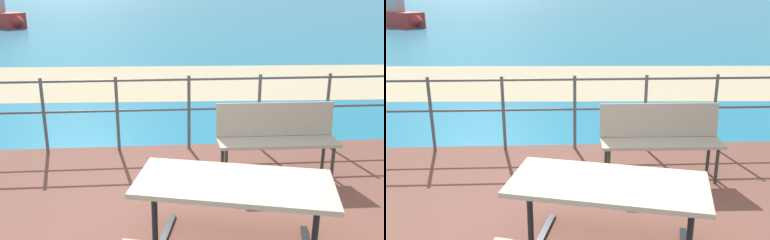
# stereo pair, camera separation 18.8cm
# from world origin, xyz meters

# --- Properties ---
(sea_water) EXTENTS (90.00, 90.00, 0.01)m
(sea_water) POSITION_xyz_m (0.00, 40.00, 0.01)
(sea_water) COLOR teal
(sea_water) RESTS_ON ground
(beach_strip) EXTENTS (54.11, 5.91, 0.01)m
(beach_strip) POSITION_xyz_m (0.00, 7.11, 0.01)
(beach_strip) COLOR tan
(beach_strip) RESTS_ON ground
(picnic_table) EXTENTS (1.81, 1.72, 0.78)m
(picnic_table) POSITION_xyz_m (0.16, -0.22, 0.65)
(picnic_table) COLOR #BCAD93
(picnic_table) RESTS_ON patio_paving
(park_bench) EXTENTS (1.42, 0.43, 0.88)m
(park_bench) POSITION_xyz_m (0.97, 1.51, 0.60)
(park_bench) COLOR tan
(park_bench) RESTS_ON patio_paving
(railing_fence) EXTENTS (5.94, 0.04, 1.05)m
(railing_fence) POSITION_xyz_m (0.00, 2.46, 0.71)
(railing_fence) COLOR #4C5156
(railing_fence) RESTS_ON patio_paving
(boat_mid) EXTENTS (3.64, 3.23, 1.55)m
(boat_mid) POSITION_xyz_m (-9.18, 21.68, 0.51)
(boat_mid) COLOR red
(boat_mid) RESTS_ON sea_water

